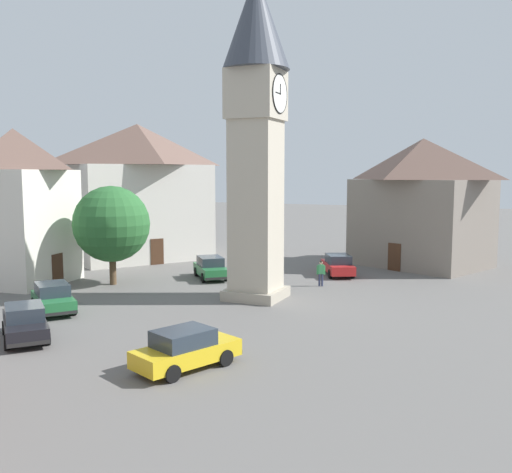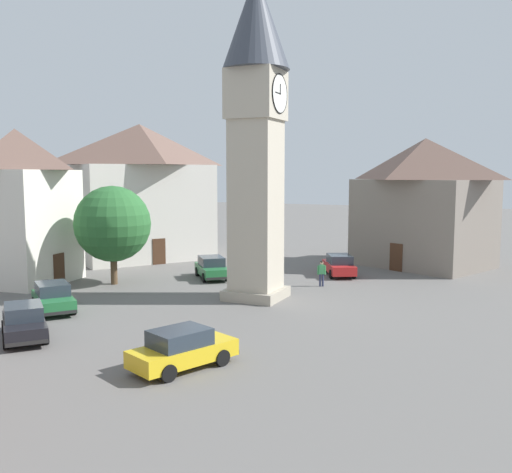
{
  "view_description": "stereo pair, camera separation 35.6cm",
  "coord_description": "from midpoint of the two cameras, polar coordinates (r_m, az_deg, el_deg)",
  "views": [
    {
      "loc": [
        29.85,
        13.02,
        7.3
      ],
      "look_at": [
        0.0,
        0.0,
        3.68
      ],
      "focal_mm": 39.48,
      "sensor_mm": 36.0,
      "label": 1
    },
    {
      "loc": [
        29.71,
        13.34,
        7.3
      ],
      "look_at": [
        0.0,
        0.0,
        3.68
      ],
      "focal_mm": 39.48,
      "sensor_mm": 36.0,
      "label": 2
    }
  ],
  "objects": [
    {
      "name": "ground_plane",
      "position": [
        33.38,
        0.31,
        -6.29
      ],
      "size": [
        200.0,
        200.0,
        0.0
      ],
      "primitive_type": "plane",
      "color": "#605E5B"
    },
    {
      "name": "clock_tower",
      "position": [
        32.77,
        0.32,
        12.7
      ],
      "size": [
        3.83,
        3.83,
        18.75
      ],
      "color": "#A59C89",
      "rests_on": "ground"
    },
    {
      "name": "car_blue_kerb",
      "position": [
        21.73,
        -6.99,
        -11.22
      ],
      "size": [
        4.46,
        3.16,
        1.53
      ],
      "color": "gold",
      "rests_on": "ground"
    },
    {
      "name": "car_silver_kerb",
      "position": [
        41.11,
        8.67,
        -2.88
      ],
      "size": [
        4.44,
        3.41,
        1.53
      ],
      "color": "red",
      "rests_on": "ground"
    },
    {
      "name": "car_red_corner",
      "position": [
        39.62,
        -4.25,
        -3.17
      ],
      "size": [
        4.23,
        3.97,
        1.53
      ],
      "color": "#236B38",
      "rests_on": "ground"
    },
    {
      "name": "car_white_side",
      "position": [
        31.96,
        -19.56,
        -5.83
      ],
      "size": [
        3.85,
        4.3,
        1.53
      ],
      "color": "#236B38",
      "rests_on": "ground"
    },
    {
      "name": "car_black_far",
      "position": [
        27.22,
        -22.1,
        -8.03
      ],
      "size": [
        3.97,
        4.23,
        1.53
      ],
      "color": "black",
      "rests_on": "ground"
    },
    {
      "name": "pedestrian",
      "position": [
        36.97,
        6.94,
        -3.5
      ],
      "size": [
        0.35,
        0.51,
        1.69
      ],
      "color": "#2D3351",
      "rests_on": "ground"
    },
    {
      "name": "tree",
      "position": [
        38.18,
        -14.06,
        1.24
      ],
      "size": [
        5.01,
        5.01,
        6.54
      ],
      "color": "brown",
      "rests_on": "ground"
    },
    {
      "name": "building_shop_left",
      "position": [
        49.41,
        -11.39,
        4.57
      ],
      "size": [
        13.89,
        12.99,
        11.51
      ],
      "color": "beige",
      "rests_on": "ground"
    },
    {
      "name": "building_terrace_right",
      "position": [
        40.75,
        -22.75,
        2.96
      ],
      "size": [
        7.02,
        7.06,
        10.28
      ],
      "color": "silver",
      "rests_on": "ground"
    },
    {
      "name": "building_corner_back",
      "position": [
        46.41,
        16.84,
        3.41
      ],
      "size": [
        10.8,
        11.95,
        10.07
      ],
      "color": "slate",
      "rests_on": "ground"
    }
  ]
}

